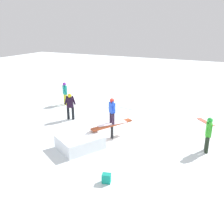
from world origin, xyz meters
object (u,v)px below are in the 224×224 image
bystander_black (70,105)px  bystander_teal (65,92)px  loose_snowboard_coral (205,122)px  loose_snowboard_white (127,108)px  bystander_green (208,133)px  rail_feature (112,126)px  backpack_on_snow (106,178)px  main_rider_on_rail (112,112)px

bystander_black → bystander_teal: bearing=109.6°
loose_snowboard_coral → loose_snowboard_white: same height
bystander_green → bystander_black: size_ratio=1.01×
bystander_green → loose_snowboard_white: 6.69m
bystander_green → bystander_black: (0.69, 7.49, -0.01)m
loose_snowboard_white → bystander_black: bearing=-114.4°
bystander_black → loose_snowboard_coral: bearing=0.4°
rail_feature → backpack_on_snow: size_ratio=6.13×
loose_snowboard_coral → backpack_on_snow: (-7.48, 2.46, 0.16)m
main_rider_on_rail → bystander_black: main_rider_on_rail is taller
bystander_black → loose_snowboard_coral: size_ratio=1.22×
bystander_teal → bystander_black: size_ratio=1.00×
main_rider_on_rail → loose_snowboard_coral: size_ratio=1.04×
main_rider_on_rail → bystander_green: bearing=-43.3°
bystander_teal → bystander_black: 2.96m
loose_snowboard_coral → bystander_green: bearing=-37.0°
main_rider_on_rail → bystander_teal: size_ratio=0.85×
rail_feature → loose_snowboard_coral: (4.15, -3.85, -0.61)m
bystander_green → bystander_teal: bearing=63.9°
main_rider_on_rail → bystander_teal: 6.27m
bystander_black → loose_snowboard_coral: 7.71m
main_rider_on_rail → bystander_teal: main_rider_on_rail is taller
bystander_green → loose_snowboard_white: size_ratio=1.20×
main_rider_on_rail → backpack_on_snow: 3.79m
bystander_teal → bystander_black: (-2.22, -1.96, 0.00)m
rail_feature → main_rider_on_rail: bearing=0.0°
bystander_green → bystander_black: bystander_green is taller
bystander_teal → loose_snowboard_coral: size_ratio=1.21×
main_rider_on_rail → bystander_black: size_ratio=0.85×
loose_snowboard_coral → loose_snowboard_white: size_ratio=0.98×
main_rider_on_rail → loose_snowboard_coral: main_rider_on_rail is taller
main_rider_on_rail → loose_snowboard_coral: 5.82m
loose_snowboard_coral → loose_snowboard_white: (0.38, 4.92, 0.00)m
bystander_teal → loose_snowboard_white: (1.07, -4.14, -0.85)m
main_rider_on_rail → loose_snowboard_white: size_ratio=1.01×
rail_feature → backpack_on_snow: (-3.33, -1.38, -0.45)m
bystander_green → loose_snowboard_coral: size_ratio=1.23×
main_rider_on_rail → bystander_black: bearing=108.3°
rail_feature → main_rider_on_rail: 0.72m
bystander_black → backpack_on_snow: bearing=-66.5°
loose_snowboard_coral → bystander_teal: bearing=-129.0°
backpack_on_snow → bystander_green: bearing=-141.1°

